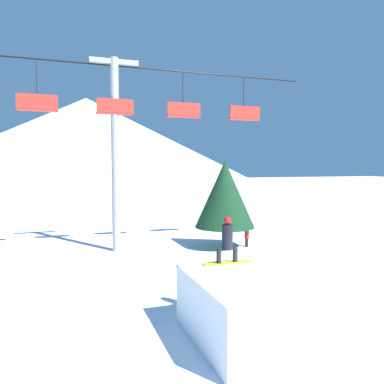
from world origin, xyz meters
name	(u,v)px	position (x,y,z in m)	size (l,w,h in m)	color
ground_plane	(300,332)	(0.00, 0.00, 0.00)	(220.00, 220.00, 0.00)	white
mountain_ridge	(87,141)	(0.00, 85.29, 10.14)	(82.54, 82.54, 20.29)	silver
snow_ramp	(254,308)	(-1.33, 0.09, 0.80)	(3.01, 3.42, 1.60)	white
snowboarder	(227,240)	(-1.43, 1.48, 2.26)	(1.44, 0.31, 1.34)	yellow
chairlift	(115,132)	(-3.23, 10.99, 6.01)	(20.96, 0.44, 9.67)	#9E9EA3
pine_tree_near	(225,194)	(2.30, 9.94, 2.85)	(3.14, 3.14, 4.62)	#4C3823
distant_skier	(247,234)	(3.50, 9.72, 0.67)	(0.24, 0.24, 1.23)	black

